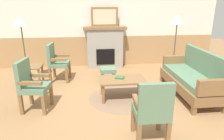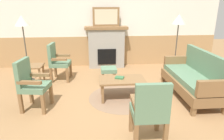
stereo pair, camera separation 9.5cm
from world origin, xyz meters
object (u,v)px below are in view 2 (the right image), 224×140
(book_on_table, at_px, (120,78))
(armchair_near_fireplace, at_px, (57,60))
(fireplace, at_px, (106,47))
(floor_lamp_by_couch, at_px, (179,23))
(armchair_front_left, at_px, (150,109))
(coffee_table, at_px, (122,81))
(armchair_by_window_left, at_px, (31,82))
(framed_picture, at_px, (106,17))
(couch, at_px, (193,78))
(side_table, at_px, (34,70))
(footstool, at_px, (109,70))
(floor_lamp_by_chairs, at_px, (22,25))

(book_on_table, relative_size, armchair_near_fireplace, 0.18)
(fireplace, distance_m, floor_lamp_by_couch, 2.24)
(armchair_front_left, bearing_deg, coffee_table, 97.37)
(armchair_by_window_left, height_order, floor_lamp_by_couch, floor_lamp_by_couch)
(framed_picture, bearing_deg, coffee_table, -85.33)
(book_on_table, bearing_deg, framed_picture, 93.57)
(couch, bearing_deg, armchair_by_window_left, -174.97)
(armchair_front_left, bearing_deg, book_on_table, 98.89)
(armchair_near_fireplace, bearing_deg, armchair_front_left, -57.65)
(fireplace, height_order, armchair_front_left, fireplace)
(coffee_table, bearing_deg, armchair_by_window_left, -170.81)
(armchair_by_window_left, distance_m, armchair_front_left, 2.30)
(couch, xyz_separation_m, side_table, (-3.58, 0.78, 0.04))
(couch, distance_m, footstool, 2.04)
(armchair_near_fireplace, distance_m, floor_lamp_by_couch, 3.32)
(coffee_table, xyz_separation_m, floor_lamp_by_chairs, (-2.29, 1.23, 1.06))
(armchair_near_fireplace, height_order, floor_lamp_by_couch, floor_lamp_by_couch)
(coffee_table, relative_size, armchair_near_fireplace, 0.98)
(fireplace, relative_size, side_table, 2.36)
(footstool, xyz_separation_m, floor_lamp_by_chairs, (-2.08, 0.20, 1.17))
(armchair_front_left, relative_size, floor_lamp_by_couch, 0.58)
(coffee_table, bearing_deg, footstool, 101.20)
(couch, relative_size, coffee_table, 1.88)
(armchair_near_fireplace, xyz_separation_m, floor_lamp_by_couch, (3.19, 0.08, 0.91))
(footstool, distance_m, floor_lamp_by_chairs, 2.40)
(fireplace, height_order, book_on_table, fireplace)
(fireplace, relative_size, armchair_front_left, 1.33)
(coffee_table, height_order, armchair_front_left, armchair_front_left)
(floor_lamp_by_chairs, bearing_deg, framed_picture, 26.34)
(armchair_front_left, xyz_separation_m, floor_lamp_by_chairs, (-2.48, 2.72, 0.91))
(armchair_front_left, bearing_deg, floor_lamp_by_couch, 62.18)
(framed_picture, height_order, armchair_front_left, framed_picture)
(couch, bearing_deg, fireplace, 127.47)
(fireplace, bearing_deg, armchair_near_fireplace, -142.12)
(couch, relative_size, armchair_front_left, 1.84)
(floor_lamp_by_couch, relative_size, floor_lamp_by_chairs, 1.00)
(framed_picture, distance_m, armchair_front_left, 3.91)
(armchair_near_fireplace, relative_size, floor_lamp_by_chairs, 0.58)
(fireplace, xyz_separation_m, coffee_table, (0.19, -2.28, -0.27))
(floor_lamp_by_chairs, bearing_deg, armchair_front_left, -47.59)
(armchair_near_fireplace, height_order, floor_lamp_by_chairs, floor_lamp_by_chairs)
(fireplace, distance_m, armchair_front_left, 3.78)
(armchair_near_fireplace, xyz_separation_m, floor_lamp_by_chairs, (-0.76, 0.00, 0.91))
(fireplace, height_order, couch, fireplace)
(floor_lamp_by_chairs, bearing_deg, fireplace, 26.33)
(coffee_table, xyz_separation_m, armchair_front_left, (0.19, -1.48, 0.15))
(couch, height_order, footstool, couch)
(fireplace, relative_size, armchair_by_window_left, 1.33)
(couch, bearing_deg, side_table, 167.70)
(footstool, relative_size, armchair_near_fireplace, 0.41)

